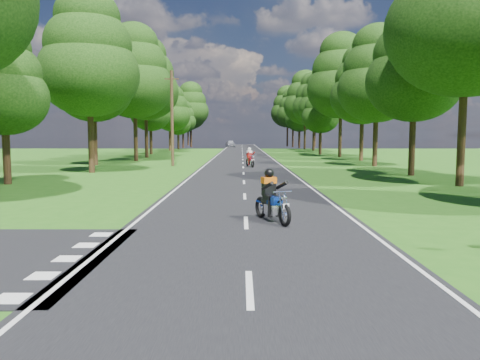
{
  "coord_description": "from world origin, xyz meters",
  "views": [
    {
      "loc": [
        -0.14,
        -11.69,
        2.6
      ],
      "look_at": [
        -0.19,
        4.0,
        1.1
      ],
      "focal_mm": 35.0,
      "sensor_mm": 36.0,
      "label": 1
    }
  ],
  "objects": [
    {
      "name": "rider_far_red",
      "position": [
        0.56,
        26.61,
        0.82
      ],
      "size": [
        1.09,
        2.01,
        1.59
      ],
      "primitive_type": null,
      "rotation": [
        0.0,
        0.0,
        0.25
      ],
      "color": "maroon",
      "rests_on": "main_road"
    },
    {
      "name": "treeline",
      "position": [
        1.43,
        60.06,
        8.25
      ],
      "size": [
        40.0,
        115.35,
        14.78
      ],
      "color": "black",
      "rests_on": "ground"
    },
    {
      "name": "telegraph_pole",
      "position": [
        -6.0,
        28.0,
        4.07
      ],
      "size": [
        1.2,
        0.26,
        8.0
      ],
      "color": "#382616",
      "rests_on": "ground"
    },
    {
      "name": "rider_near_blue",
      "position": [
        0.78,
        2.16,
        0.82
      ],
      "size": [
        1.33,
        2.01,
        1.59
      ],
      "primitive_type": null,
      "rotation": [
        0.0,
        0.0,
        0.4
      ],
      "color": "navy",
      "rests_on": "main_road"
    },
    {
      "name": "main_road",
      "position": [
        0.0,
        50.0,
        0.01
      ],
      "size": [
        7.0,
        140.0,
        0.02
      ],
      "primitive_type": "cube",
      "color": "black",
      "rests_on": "ground"
    },
    {
      "name": "road_markings",
      "position": [
        -0.14,
        48.13,
        0.02
      ],
      "size": [
        7.4,
        140.0,
        0.01
      ],
      "color": "silver",
      "rests_on": "main_road"
    },
    {
      "name": "ground",
      "position": [
        0.0,
        0.0,
        0.0
      ],
      "size": [
        160.0,
        160.0,
        0.0
      ],
      "primitive_type": "plane",
      "color": "#255C15",
      "rests_on": "ground"
    },
    {
      "name": "distant_car",
      "position": [
        -2.6,
        91.82,
        0.77
      ],
      "size": [
        2.43,
        4.64,
        1.51
      ],
      "primitive_type": "imported",
      "rotation": [
        0.0,
        0.0,
        0.15
      ],
      "color": "#B5B7BC",
      "rests_on": "main_road"
    }
  ]
}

